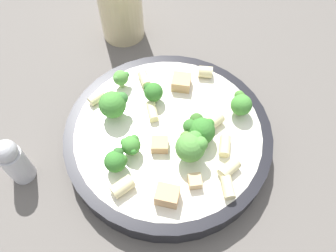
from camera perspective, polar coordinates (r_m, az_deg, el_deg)
The scene contains 25 objects.
ground_plane at distance 0.48m, azimuth -0.00°, elevation -2.96°, with size 2.00×2.00×0.00m, color #5B5651.
pasta_bowl at distance 0.46m, azimuth -0.00°, elevation -1.67°, with size 0.29×0.29×0.04m.
broccoli_floret_0 at distance 0.45m, azimuth -9.45°, elevation 3.73°, with size 0.04×0.04×0.04m.
broccoli_floret_1 at distance 0.41m, azimuth -8.99°, elevation -5.96°, with size 0.03×0.03×0.03m.
broccoli_floret_2 at distance 0.47m, azimuth -2.64°, elevation 6.03°, with size 0.03×0.03×0.03m.
broccoli_floret_3 at distance 0.42m, azimuth -6.45°, elevation -3.29°, with size 0.03×0.03×0.03m.
broccoli_floret_4 at distance 0.40m, azimuth 4.09°, elevation -3.44°, with size 0.04×0.04×0.05m.
broccoli_floret_5 at distance 0.49m, azimuth -8.23°, elevation 8.26°, with size 0.02×0.02×0.03m.
broccoli_floret_6 at distance 0.46m, azimuth 12.55°, elevation 3.93°, with size 0.03×0.03×0.03m.
broccoli_floret_7 at distance 0.43m, azimuth 5.56°, elevation -0.54°, with size 0.04×0.04×0.04m.
rigatoni_0 at distance 0.46m, azimuth -2.76°, elevation 2.58°, with size 0.01×0.01×0.03m, color beige.
rigatoni_1 at distance 0.43m, azimuth 9.85°, elevation -3.43°, with size 0.01×0.01×0.03m, color beige.
rigatoni_2 at distance 0.50m, azimuth -4.12°, elevation 8.16°, with size 0.01×0.01×0.03m, color beige.
rigatoni_3 at distance 0.42m, azimuth 10.61°, elevation -7.29°, with size 0.02×0.02×0.03m, color beige.
rigatoni_4 at distance 0.51m, azimuth 6.55°, elevation 9.34°, with size 0.02×0.02×0.02m, color beige.
rigatoni_5 at distance 0.41m, azimuth 10.38°, elevation -10.45°, with size 0.01×0.01×0.03m, color beige.
rigatoni_6 at distance 0.45m, azimuth 7.95°, elevation 0.77°, with size 0.02×0.02×0.03m, color beige.
rigatoni_7 at distance 0.41m, azimuth -7.94°, elevation -10.42°, with size 0.02×0.02×0.03m, color beige.
rigatoni_8 at distance 0.48m, azimuth -12.30°, elevation 4.76°, with size 0.01×0.01×0.02m, color beige.
chicken_chunk_0 at distance 0.49m, azimuth 2.34°, elevation 7.62°, with size 0.03×0.03×0.02m, color tan.
chicken_chunk_1 at distance 0.40m, azimuth -0.13°, elevation -12.00°, with size 0.03×0.02×0.02m, color tan.
chicken_chunk_2 at distance 0.41m, azimuth 4.70°, elevation -9.55°, with size 0.02×0.02×0.01m, color tan.
chicken_chunk_3 at distance 0.43m, azimuth -1.46°, elevation -3.27°, with size 0.02×0.02×0.01m, color tan.
drinking_glass at distance 0.61m, azimuth -8.20°, elevation 19.37°, with size 0.08×0.08×0.12m.
pepper_shaker at distance 0.46m, azimuth -25.30°, elevation -5.52°, with size 0.03×0.03×0.08m.
Camera 1 is at (-0.07, -0.23, 0.41)m, focal length 35.00 mm.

